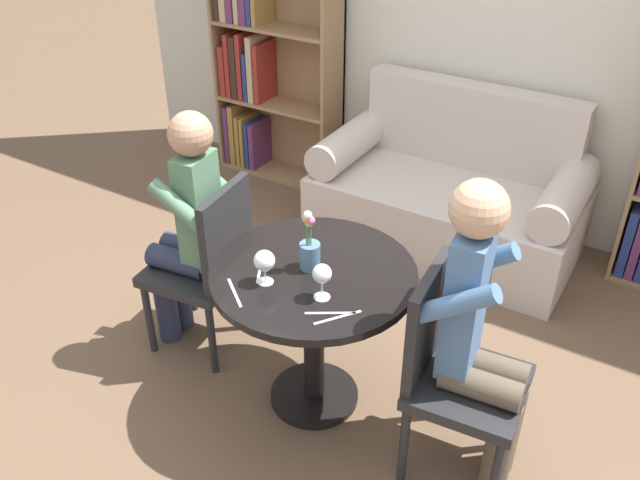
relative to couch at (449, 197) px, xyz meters
The scene contains 16 objects.
ground_plane 1.57m from the couch, 90.00° to the right, with size 16.00×16.00×0.00m, color brown.
back_wall 1.12m from the couch, 90.00° to the left, with size 5.20×0.05×2.70m.
round_table 1.56m from the couch, 90.00° to the right, with size 0.84×0.84×0.71m.
couch is the anchor object (origin of this frame).
bookshelf_left 1.62m from the couch, behind, with size 0.90×0.28×1.60m.
chair_left 1.61m from the couch, 112.77° to the right, with size 0.46×0.46×0.90m.
chair_right 1.68m from the couch, 68.19° to the right, with size 0.46×0.46×0.90m.
person_left 1.69m from the couch, 115.41° to the right, with size 0.44×0.37×1.24m.
person_right 1.73m from the couch, 65.30° to the right, with size 0.44×0.36×1.29m.
wine_glass_left 1.78m from the couch, 94.06° to the right, with size 0.08×0.08×0.15m.
wine_glass_right 1.75m from the couch, 85.92° to the right, with size 0.07×0.07×0.15m.
flower_vase 1.61m from the couch, 90.90° to the right, with size 0.08×0.08×0.27m.
knife_left_setting 1.80m from the couch, 82.46° to the right, with size 0.12×0.16×0.00m.
fork_left_setting 1.70m from the couch, 96.58° to the right, with size 0.10×0.17×0.00m.
knife_right_setting 1.79m from the couch, 83.59° to the right, with size 0.17×0.11×0.00m.
fork_right_setting 1.87m from the couch, 95.72° to the right, with size 0.16×0.13×0.00m.
Camera 1 is at (1.17, -1.88, 2.29)m, focal length 38.00 mm.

